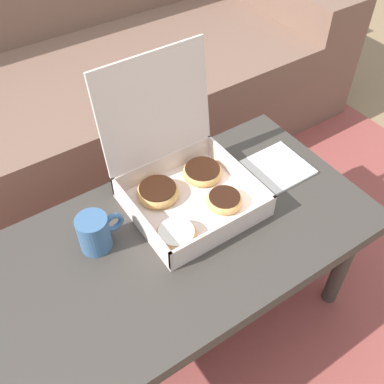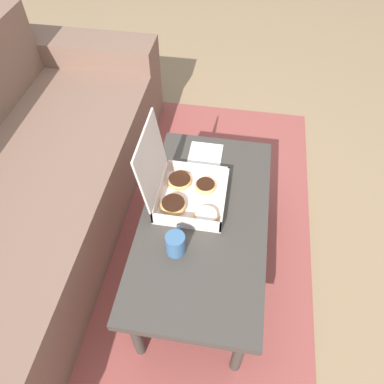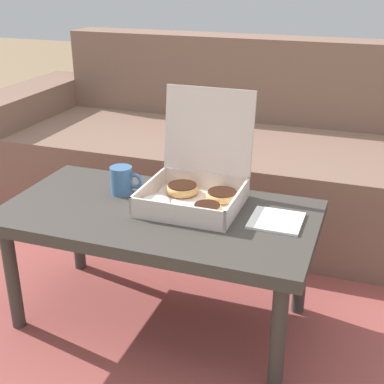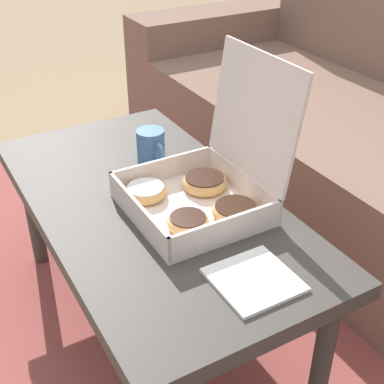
{
  "view_description": "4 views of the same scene",
  "coord_description": "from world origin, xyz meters",
  "px_view_note": "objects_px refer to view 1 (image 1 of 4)",
  "views": [
    {
      "loc": [
        -0.34,
        -0.68,
        1.28
      ],
      "look_at": [
        0.09,
        -0.04,
        0.47
      ],
      "focal_mm": 42.0,
      "sensor_mm": 36.0,
      "label": 1
    },
    {
      "loc": [
        -0.9,
        -0.21,
        1.67
      ],
      "look_at": [
        0.09,
        -0.04,
        0.47
      ],
      "focal_mm": 35.0,
      "sensor_mm": 36.0,
      "label": 2
    },
    {
      "loc": [
        0.61,
        -1.51,
        1.14
      ],
      "look_at": [
        0.09,
        -0.04,
        0.47
      ],
      "focal_mm": 50.0,
      "sensor_mm": 36.0,
      "label": 3
    },
    {
      "loc": [
        0.99,
        -0.56,
        1.11
      ],
      "look_at": [
        0.09,
        -0.04,
        0.47
      ],
      "focal_mm": 50.0,
      "sensor_mm": 36.0,
      "label": 4
    }
  ],
  "objects_px": {
    "coffee_table": "(177,249)",
    "couch": "(46,98)",
    "coffee_mug": "(95,232)",
    "pastry_box": "(183,182)"
  },
  "relations": [
    {
      "from": "coffee_mug",
      "to": "coffee_table",
      "type": "bearing_deg",
      "value": -27.48
    },
    {
      "from": "coffee_table",
      "to": "pastry_box",
      "type": "relative_size",
      "value": 2.85
    },
    {
      "from": "coffee_table",
      "to": "coffee_mug",
      "type": "distance_m",
      "value": 0.21
    },
    {
      "from": "coffee_table",
      "to": "couch",
      "type": "bearing_deg",
      "value": 90.0
    },
    {
      "from": "coffee_mug",
      "to": "couch",
      "type": "bearing_deg",
      "value": 79.02
    },
    {
      "from": "couch",
      "to": "pastry_box",
      "type": "height_order",
      "value": "couch"
    },
    {
      "from": "couch",
      "to": "coffee_mug",
      "type": "relative_size",
      "value": 20.99
    },
    {
      "from": "couch",
      "to": "coffee_mug",
      "type": "xyz_separation_m",
      "value": [
        -0.17,
        -0.86,
        0.19
      ]
    },
    {
      "from": "couch",
      "to": "pastry_box",
      "type": "xyz_separation_m",
      "value": [
        0.09,
        -0.84,
        0.2
      ]
    },
    {
      "from": "couch",
      "to": "pastry_box",
      "type": "distance_m",
      "value": 0.87
    }
  ]
}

